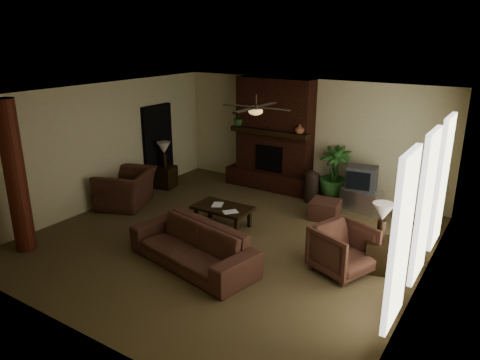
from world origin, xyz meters
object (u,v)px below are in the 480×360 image
Objects in this scene: coffee_table at (223,209)px; side_table_right at (381,255)px; ottoman at (325,210)px; lamp_left at (164,150)px; sofa at (192,239)px; floor_plant at (333,185)px; side_table_left at (165,177)px; floor_vase at (312,184)px; lamp_right at (383,215)px; tv_stand at (361,200)px; log_column at (15,177)px; armchair_left at (126,182)px; armchair_right at (343,248)px.

coffee_table is 3.30m from side_table_right.
lamp_left reaches higher than ottoman.
sofa is 4.34m from lamp_left.
lamp_left reaches higher than floor_plant.
side_table_left is at bearing 167.76° from side_table_right.
sofa reaches higher than side_table_right.
side_table_left is (-4.32, -0.29, 0.08)m from ottoman.
coffee_table is 1.56× the size of floor_vase.
lamp_right is (2.76, 1.57, 0.52)m from sofa.
floor_vase is 3.33m from side_table_right.
sofa is 3.75× the size of lamp_left.
side_table_right is at bearing -56.65° from tv_stand.
log_column is at bearing -122.99° from tv_stand.
tv_stand is at bearing -20.18° from floor_plant.
armchair_left is at bearing -178.36° from lamp_right.
ottoman is (4.12, 4.38, -1.20)m from log_column.
lamp_left is 1.00× the size of lamp_right.
log_column is 3.29× the size of tv_stand.
side_table_left is 6.13m from side_table_right.
armchair_left is 0.98× the size of floor_plant.
side_table_left is 0.85× the size of lamp_right.
coffee_table is at bearing 72.47° from armchair_left.
sofa is at bearing -42.09° from lamp_left.
armchair_right is (5.34, -0.26, -0.11)m from armchair_left.
side_table_right is (1.66, -1.59, 0.08)m from ottoman.
armchair_left is 4.89m from floor_plant.
log_column reaches higher than side_table_left.
log_column is at bearing -133.30° from ottoman.
lamp_left is (-2.69, 1.25, 0.63)m from coffee_table.
lamp_right reaches higher than armchair_left.
side_table_right is at bearing -29.45° from armchair_right.
ottoman is at bearing -111.59° from tv_stand.
lamp_right is (1.91, -2.77, 0.64)m from floor_plant.
armchair_right reaches higher than coffee_table.
side_table_left is at bearing -157.92° from tv_stand.
log_column is at bearing -87.21° from lamp_left.
sofa is 4.43× the size of side_table_right.
armchair_right is at bearing -138.69° from lamp_right.
coffee_table is at bearing -24.66° from side_table_left.
floor_vase is at bearing 130.95° from ottoman.
log_column is at bearing -154.18° from lamp_right.
lamp_left is at bearing 149.45° from sofa.
armchair_right is 2.97m from tv_stand.
lamp_right is at bearing -1.09° from coffee_table.
coffee_table is at bearing -116.52° from floor_plant.
armchair_right reaches higher than tv_stand.
lamp_left is at bearing -163.85° from floor_vase.
lamp_left is 6.10m from lamp_right.
side_table_right reaches higher than coffee_table.
ottoman is at bearing 81.95° from sofa.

